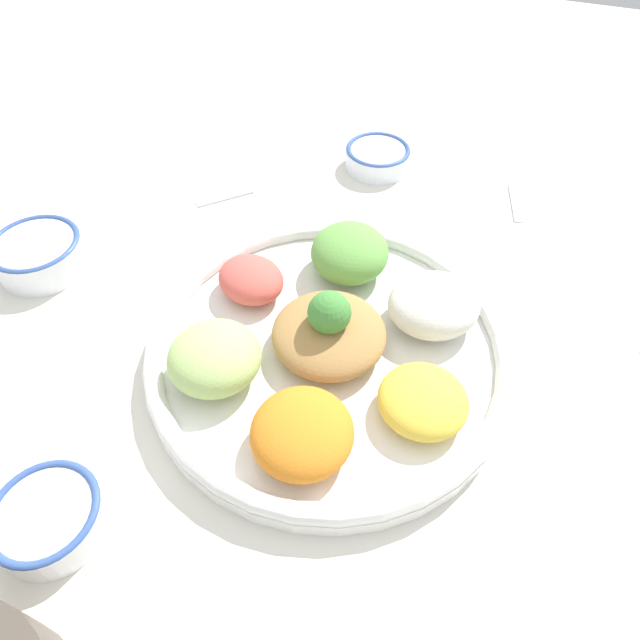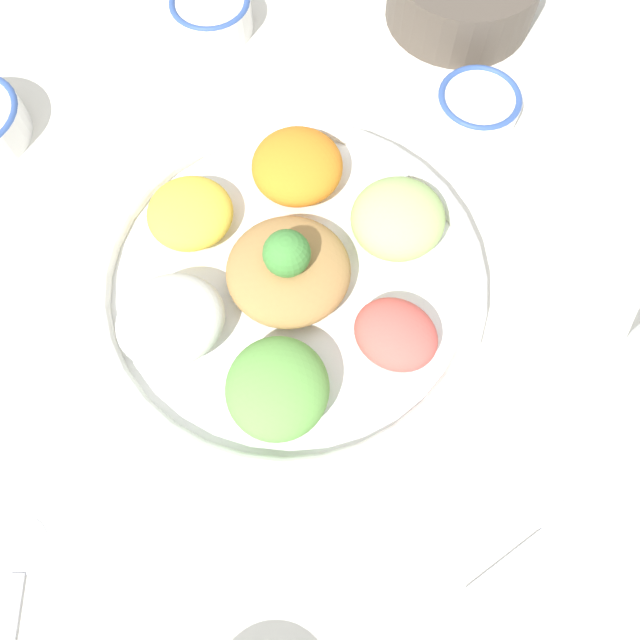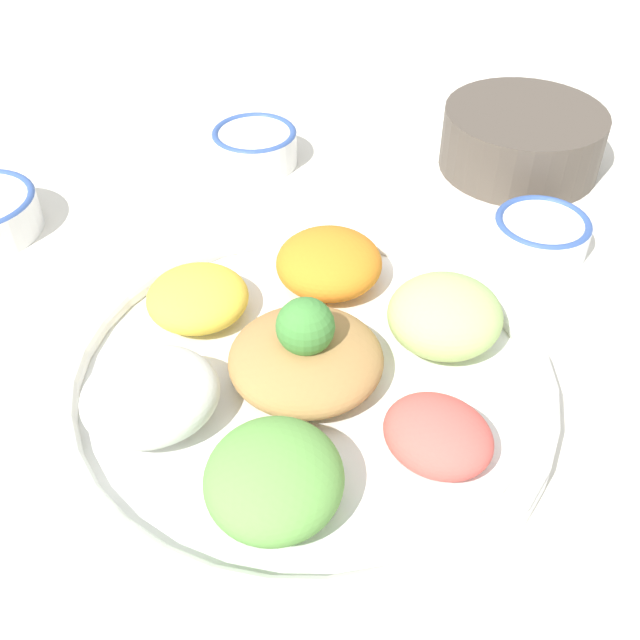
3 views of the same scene
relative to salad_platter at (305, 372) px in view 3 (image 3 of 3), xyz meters
name	(u,v)px [view 3 (image 3 of 3)]	position (x,y,z in m)	size (l,w,h in m)	color
ground_plane	(336,423)	(0.02, 0.03, -0.03)	(2.40, 2.40, 0.00)	silver
salad_platter	(305,372)	(0.00, 0.00, 0.00)	(0.39, 0.39, 0.10)	white
rice_bowl_blue	(541,232)	(-0.26, 0.16, -0.01)	(0.09, 0.09, 0.04)	white
sauce_bowl_dark	(255,145)	(-0.34, -0.17, 0.00)	(0.10, 0.10, 0.04)	white
side_serving_bowl	(522,136)	(-0.42, 0.12, 0.01)	(0.18, 0.18, 0.07)	#51473D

